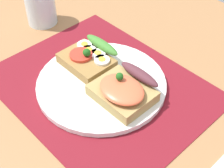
{
  "coord_description": "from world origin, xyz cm",
  "views": [
    {
      "loc": [
        34.99,
        -30.25,
        45.27
      ],
      "look_at": [
        3.0,
        0.0,
        2.87
      ],
      "focal_mm": 53.02,
      "sensor_mm": 36.0,
      "label": 1
    }
  ],
  "objects_px": {
    "sandwich_egg_tomato": "(89,57)",
    "sandwich_salmon": "(123,90)",
    "drinking_glass": "(40,5)",
    "plate": "(101,84)"
  },
  "relations": [
    {
      "from": "sandwich_salmon",
      "to": "drinking_glass",
      "type": "xyz_separation_m",
      "value": [
        -0.33,
        0.05,
        0.01
      ]
    },
    {
      "from": "plate",
      "to": "sandwich_egg_tomato",
      "type": "relative_size",
      "value": 2.44
    },
    {
      "from": "sandwich_salmon",
      "to": "drinking_glass",
      "type": "bearing_deg",
      "value": 171.52
    },
    {
      "from": "sandwich_salmon",
      "to": "drinking_glass",
      "type": "distance_m",
      "value": 0.33
    },
    {
      "from": "plate",
      "to": "drinking_glass",
      "type": "xyz_separation_m",
      "value": [
        -0.27,
        0.05,
        0.04
      ]
    },
    {
      "from": "sandwich_salmon",
      "to": "plate",
      "type": "bearing_deg",
      "value": -179.95
    },
    {
      "from": "sandwich_egg_tomato",
      "to": "sandwich_salmon",
      "type": "distance_m",
      "value": 0.12
    },
    {
      "from": "plate",
      "to": "drinking_glass",
      "type": "relative_size",
      "value": 2.67
    },
    {
      "from": "sandwich_egg_tomato",
      "to": "plate",
      "type": "bearing_deg",
      "value": -18.58
    },
    {
      "from": "drinking_glass",
      "to": "sandwich_egg_tomato",
      "type": "bearing_deg",
      "value": -7.96
    }
  ]
}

